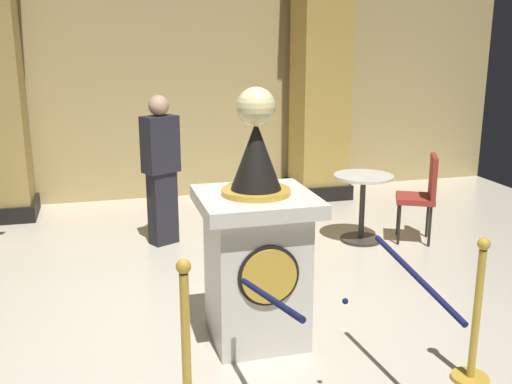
# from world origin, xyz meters

# --- Properties ---
(ground_plane) EXTENTS (10.00, 10.00, 0.00)m
(ground_plane) POSITION_xyz_m (0.00, 0.00, 0.00)
(ground_plane) COLOR beige
(back_wall) EXTENTS (10.00, 0.16, 3.97)m
(back_wall) POSITION_xyz_m (0.00, 4.25, 1.99)
(back_wall) COLOR tan
(back_wall) RESTS_ON ground_plane
(pedestal_clock) EXTENTS (0.81, 0.81, 1.85)m
(pedestal_clock) POSITION_xyz_m (0.15, -0.07, 0.71)
(pedestal_clock) COLOR silver
(pedestal_clock) RESTS_ON ground_plane
(stanchion_near) EXTENTS (0.24, 0.24, 1.07)m
(stanchion_near) POSITION_xyz_m (-0.51, -1.11, 0.38)
(stanchion_near) COLOR gold
(stanchion_near) RESTS_ON ground_plane
(stanchion_far) EXTENTS (0.24, 0.24, 0.98)m
(stanchion_far) POSITION_xyz_m (1.35, -0.99, 0.34)
(stanchion_far) COLOR gold
(stanchion_far) RESTS_ON ground_plane
(velvet_rope) EXTENTS (1.03, 1.00, 0.22)m
(velvet_rope) POSITION_xyz_m (0.42, -1.05, 0.79)
(velvet_rope) COLOR #141947
(column_right) EXTENTS (0.80, 0.80, 3.81)m
(column_right) POSITION_xyz_m (2.06, 3.70, 1.89)
(column_right) COLOR black
(column_right) RESTS_ON ground_plane
(bystander_guest) EXTENTS (0.42, 0.36, 1.60)m
(bystander_guest) POSITION_xyz_m (-0.28, 2.22, 0.84)
(bystander_guest) COLOR #26262D
(bystander_guest) RESTS_ON ground_plane
(cafe_table) EXTENTS (0.64, 0.64, 0.74)m
(cafe_table) POSITION_xyz_m (1.83, 1.74, 0.48)
(cafe_table) COLOR #332D28
(cafe_table) RESTS_ON ground_plane
(cafe_chair_red) EXTENTS (0.54, 0.54, 0.96)m
(cafe_chair_red) POSITION_xyz_m (2.44, 1.55, 0.57)
(cafe_chair_red) COLOR black
(cafe_chair_red) RESTS_ON ground_plane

